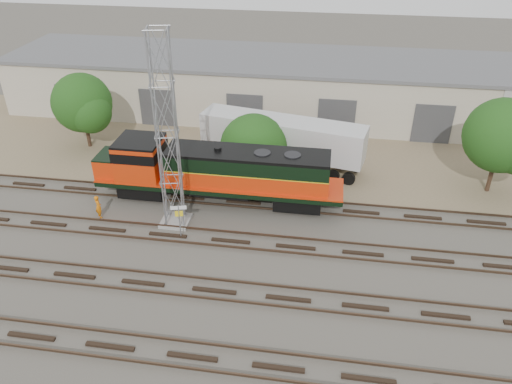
# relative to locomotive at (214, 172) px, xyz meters

# --- Properties ---
(ground) EXTENTS (140.00, 140.00, 0.00)m
(ground) POSITION_rel_locomotive_xyz_m (5.96, -6.00, -2.32)
(ground) COLOR #47423A
(ground) RESTS_ON ground
(dirt_strip) EXTENTS (80.00, 16.00, 0.02)m
(dirt_strip) POSITION_rel_locomotive_xyz_m (5.96, 9.00, -2.31)
(dirt_strip) COLOR #726047
(dirt_strip) RESTS_ON ground
(tracks) EXTENTS (80.00, 20.40, 0.28)m
(tracks) POSITION_rel_locomotive_xyz_m (5.96, -9.00, -2.24)
(tracks) COLOR black
(tracks) RESTS_ON ground
(warehouse) EXTENTS (58.40, 10.40, 5.30)m
(warehouse) POSITION_rel_locomotive_xyz_m (6.00, 16.98, 0.33)
(warehouse) COLOR #BAAF9B
(warehouse) RESTS_ON ground
(locomotive) EXTENTS (16.78, 2.94, 4.03)m
(locomotive) POSITION_rel_locomotive_xyz_m (0.00, 0.00, 0.00)
(locomotive) COLOR black
(locomotive) RESTS_ON tracks
(signal_tower) EXTENTS (1.82, 1.82, 12.35)m
(signal_tower) POSITION_rel_locomotive_xyz_m (-1.99, -2.96, 3.70)
(signal_tower) COLOR gray
(signal_tower) RESTS_ON ground
(sign_post) EXTENTS (0.94, 0.29, 2.35)m
(sign_post) POSITION_rel_locomotive_xyz_m (-1.19, -4.51, -0.68)
(sign_post) COLOR gray
(sign_post) RESTS_ON ground
(worker) EXTENTS (0.70, 0.67, 1.61)m
(worker) POSITION_rel_locomotive_xyz_m (-7.13, -3.13, -1.52)
(worker) COLOR orange
(worker) RESTS_ON ground
(semi_trailer) EXTENTS (12.84, 5.05, 3.87)m
(semi_trailer) POSITION_rel_locomotive_xyz_m (4.21, 5.81, 0.12)
(semi_trailer) COLOR silver
(semi_trailer) RESTS_ON ground
(tree_west) EXTENTS (5.02, 4.78, 6.25)m
(tree_west) POSITION_rel_locomotive_xyz_m (-12.19, 6.65, 1.42)
(tree_west) COLOR #382619
(tree_west) RESTS_ON ground
(tree_mid) EXTENTS (5.27, 5.02, 5.02)m
(tree_mid) POSITION_rel_locomotive_xyz_m (2.24, 4.05, -0.24)
(tree_mid) COLOR #382619
(tree_mid) RESTS_ON ground
(tree_east) EXTENTS (5.36, 5.11, 6.90)m
(tree_east) POSITION_rel_locomotive_xyz_m (19.22, 4.12, 1.89)
(tree_east) COLOR #382619
(tree_east) RESTS_ON ground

